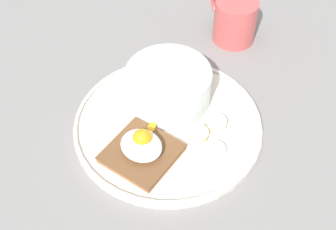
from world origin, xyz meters
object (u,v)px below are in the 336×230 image
object	(u,v)px
banana_slice_front	(216,123)
banana_slice_back	(216,149)
toast_slice	(142,153)
poached_egg	(142,144)
coffee_mug	(235,20)
oatmeal_bowl	(168,86)
banana_slice_left	(199,134)

from	to	relation	value
banana_slice_front	banana_slice_back	xyz separation A→B (cm)	(2.82, -3.87, -0.20)
banana_slice_front	toast_slice	bearing A→B (deg)	-113.72
poached_egg	coffee_mug	world-z (taller)	coffee_mug
oatmeal_bowl	toast_slice	size ratio (longest dim) A/B	1.31
oatmeal_bowl	poached_egg	xyz separation A→B (cm)	(4.25, -11.07, -0.49)
banana_slice_front	banana_slice_back	distance (cm)	4.80
banana_slice_left	coffee_mug	bearing A→B (deg)	113.21
banana_slice_back	coffee_mug	size ratio (longest dim) A/B	0.43
toast_slice	banana_slice_front	world-z (taller)	banana_slice_front
banana_slice_front	coffee_mug	world-z (taller)	coffee_mug
poached_egg	banana_slice_left	distance (cm)	9.34
coffee_mug	oatmeal_bowl	bearing A→B (deg)	-85.46
poached_egg	toast_slice	bearing A→B (deg)	-67.28
toast_slice	banana_slice_left	bearing A→B (deg)	62.72
coffee_mug	poached_egg	bearing A→B (deg)	-79.51
oatmeal_bowl	poached_egg	distance (cm)	11.87
oatmeal_bowl	banana_slice_left	bearing A→B (deg)	-19.36
banana_slice_back	toast_slice	bearing A→B (deg)	-135.85
toast_slice	coffee_mug	distance (cm)	32.71
toast_slice	banana_slice_back	size ratio (longest dim) A/B	2.21
toast_slice	banana_slice_back	distance (cm)	10.99
oatmeal_bowl	banana_slice_back	xyz separation A→B (cm)	(12.21, -3.57, -2.51)
poached_egg	banana_slice_front	xyz separation A→B (cm)	(5.14, 11.37, -1.83)
banana_slice_left	banana_slice_front	bearing A→B (deg)	75.98
banana_slice_front	coffee_mug	xyz separation A→B (cm)	(-11.04, 20.52, 2.47)
banana_slice_front	banana_slice_back	size ratio (longest dim) A/B	0.96
poached_egg	coffee_mug	bearing A→B (deg)	100.49
toast_slice	banana_slice_back	xyz separation A→B (cm)	(7.89, 7.66, -0.10)
toast_slice	coffee_mug	size ratio (longest dim) A/B	0.96
oatmeal_bowl	coffee_mug	size ratio (longest dim) A/B	1.25
poached_egg	coffee_mug	size ratio (longest dim) A/B	0.79
poached_egg	banana_slice_front	world-z (taller)	poached_egg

